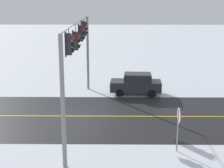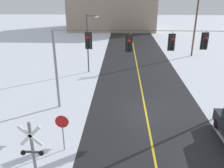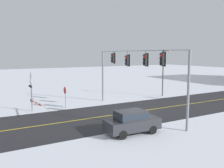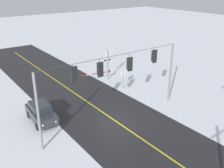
{
  "view_description": "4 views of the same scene",
  "coord_description": "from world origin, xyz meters",
  "px_view_note": "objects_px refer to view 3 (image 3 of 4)",
  "views": [
    {
      "loc": [
        -21.48,
        -2.35,
        7.69
      ],
      "look_at": [
        -2.03,
        -2.15,
        2.74
      ],
      "focal_mm": 54.53,
      "sensor_mm": 36.0,
      "label": 1
    },
    {
      "loc": [
        -1.95,
        -16.76,
        8.81
      ],
      "look_at": [
        -2.62,
        -1.5,
        2.67
      ],
      "focal_mm": 37.12,
      "sensor_mm": 36.0,
      "label": 2
    },
    {
      "loc": [
        19.8,
        -13.98,
        5.92
      ],
      "look_at": [
        -1.18,
        -1.99,
        2.88
      ],
      "focal_mm": 38.71,
      "sensor_mm": 36.0,
      "label": 3
    },
    {
      "loc": [
        12.31,
        16.1,
        11.91
      ],
      "look_at": [
        -1.58,
        -2.7,
        2.4
      ],
      "focal_mm": 40.84,
      "sensor_mm": 36.0,
      "label": 4
    }
  ],
  "objects_px": {
    "railroad_crossing": "(32,93)",
    "parked_car_charcoal": "(132,121)",
    "stop_sign": "(65,93)",
    "streetlamp_near": "(164,68)"
  },
  "relations": [
    {
      "from": "stop_sign",
      "to": "railroad_crossing",
      "type": "relative_size",
      "value": 0.53
    },
    {
      "from": "stop_sign",
      "to": "railroad_crossing",
      "type": "height_order",
      "value": "railroad_crossing"
    },
    {
      "from": "railroad_crossing",
      "to": "stop_sign",
      "type": "bearing_deg",
      "value": 91.02
    },
    {
      "from": "railroad_crossing",
      "to": "parked_car_charcoal",
      "type": "distance_m",
      "value": 11.77
    },
    {
      "from": "parked_car_charcoal",
      "to": "railroad_crossing",
      "type": "bearing_deg",
      "value": -154.92
    },
    {
      "from": "railroad_crossing",
      "to": "parked_car_charcoal",
      "type": "relative_size",
      "value": 1.04
    },
    {
      "from": "railroad_crossing",
      "to": "parked_car_charcoal",
      "type": "bearing_deg",
      "value": 25.08
    },
    {
      "from": "railroad_crossing",
      "to": "streetlamp_near",
      "type": "bearing_deg",
      "value": 91.18
    },
    {
      "from": "railroad_crossing",
      "to": "streetlamp_near",
      "type": "xyz_separation_m",
      "value": [
        -0.37,
        17.87,
        1.94
      ]
    },
    {
      "from": "stop_sign",
      "to": "streetlamp_near",
      "type": "height_order",
      "value": "streetlamp_near"
    }
  ]
}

